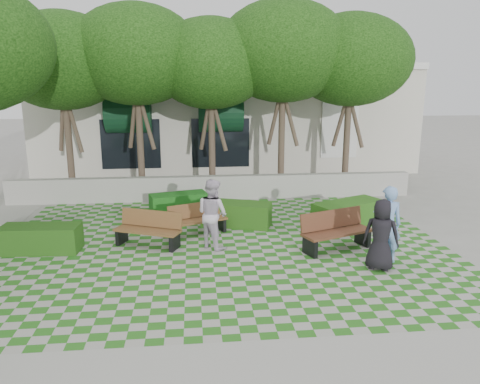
{
  "coord_description": "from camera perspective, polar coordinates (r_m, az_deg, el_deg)",
  "views": [
    {
      "loc": [
        -0.76,
        -10.9,
        4.42
      ],
      "look_at": [
        0.5,
        1.5,
        1.4
      ],
      "focal_mm": 35.0,
      "sensor_mm": 36.0,
      "label": 1
    }
  ],
  "objects": [
    {
      "name": "bench_mid",
      "position": [
        13.71,
        -5.22,
        -3.37
      ],
      "size": [
        1.77,
        1.16,
        0.88
      ],
      "rotation": [
        0.0,
        0.0,
        0.39
      ],
      "color": "brown",
      "rests_on": "ground"
    },
    {
      "name": "hedge_midleft",
      "position": [
        15.95,
        -7.47,
        -1.35
      ],
      "size": [
        2.03,
        1.25,
        0.66
      ],
      "primitive_type": "cube",
      "rotation": [
        0.0,
        0.0,
        0.28
      ],
      "color": "#155216",
      "rests_on": "ground"
    },
    {
      "name": "ground",
      "position": [
        11.78,
        -1.7,
        -8.41
      ],
      "size": [
        90.0,
        90.0,
        0.0
      ],
      "primitive_type": "plane",
      "color": "gray",
      "rests_on": "ground"
    },
    {
      "name": "building",
      "position": [
        25.1,
        -1.95,
        9.26
      ],
      "size": [
        18.0,
        8.92,
        5.15
      ],
      "color": "beige",
      "rests_on": "ground"
    },
    {
      "name": "tree_row",
      "position": [
        16.9,
        -9.93,
        16.0
      ],
      "size": [
        17.7,
        13.4,
        7.41
      ],
      "color": "#47382B",
      "rests_on": "ground"
    },
    {
      "name": "retaining_wall",
      "position": [
        17.57,
        -3.18,
        0.54
      ],
      "size": [
        15.0,
        0.36,
        0.9
      ],
      "primitive_type": "cube",
      "color": "#9E9B93",
      "rests_on": "ground"
    },
    {
      "name": "hedge_midright",
      "position": [
        14.43,
        -0.43,
        -2.7
      ],
      "size": [
        2.24,
        1.47,
        0.73
      ],
      "primitive_type": "cube",
      "rotation": [
        0.0,
        0.0,
        -0.33
      ],
      "color": "#204B14",
      "rests_on": "ground"
    },
    {
      "name": "lawn",
      "position": [
        12.71,
        -2.03,
        -6.7
      ],
      "size": [
        12.0,
        12.0,
        0.0
      ],
      "primitive_type": "plane",
      "color": "#2B721E",
      "rests_on": "ground"
    },
    {
      "name": "sidewalk_south",
      "position": [
        7.64,
        1.06,
        -21.64
      ],
      "size": [
        16.0,
        2.0,
        0.01
      ],
      "primitive_type": "cube",
      "color": "#9E9B93",
      "rests_on": "ground"
    },
    {
      "name": "bench_west",
      "position": [
        12.91,
        -11.07,
        -4.52
      ],
      "size": [
        1.89,
        1.27,
        0.95
      ],
      "rotation": [
        0.0,
        0.0,
        -0.41
      ],
      "color": "brown",
      "rests_on": "ground"
    },
    {
      "name": "hedge_west",
      "position": [
        13.35,
        -23.12,
        -5.26
      ],
      "size": [
        2.05,
        0.92,
        0.7
      ],
      "primitive_type": "cube",
      "rotation": [
        0.0,
        0.0,
        -0.06
      ],
      "color": "#1D4612",
      "rests_on": "ground"
    },
    {
      "name": "person_dark",
      "position": [
        11.51,
        16.82,
        -5.0
      ],
      "size": [
        0.99,
        0.87,
        1.71
      ],
      "primitive_type": "imported",
      "rotation": [
        0.0,
        0.0,
        2.66
      ],
      "color": "black",
      "rests_on": "ground"
    },
    {
      "name": "bench_east",
      "position": [
        12.66,
        11.59,
        -4.73
      ],
      "size": [
        2.06,
        1.31,
        1.03
      ],
      "rotation": [
        0.0,
        0.0,
        0.37
      ],
      "color": "#512D1B",
      "rests_on": "ground"
    },
    {
      "name": "person_blue",
      "position": [
        11.99,
        17.49,
        -3.77
      ],
      "size": [
        0.77,
        0.56,
        1.93
      ],
      "primitive_type": "imported",
      "rotation": [
        0.0,
        0.0,
        2.99
      ],
      "color": "#7EA8E5",
      "rests_on": "ground"
    },
    {
      "name": "person_white",
      "position": [
        12.45,
        -3.39,
        -2.64
      ],
      "size": [
        1.14,
        1.15,
        1.88
      ],
      "primitive_type": "imported",
      "rotation": [
        0.0,
        0.0,
        2.32
      ],
      "color": "silver",
      "rests_on": "ground"
    },
    {
      "name": "hedge_east",
      "position": [
        14.73,
        13.0,
        -2.62
      ],
      "size": [
        2.39,
        1.74,
        0.78
      ],
      "primitive_type": "cube",
      "rotation": [
        0.0,
        0.0,
        0.44
      ],
      "color": "#225215",
      "rests_on": "ground"
    }
  ]
}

